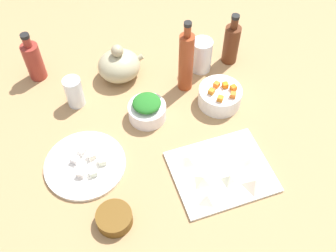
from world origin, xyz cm
name	(u,v)px	position (x,y,z in cm)	size (l,w,h in cm)	color
tabletop	(168,138)	(0.00, 0.00, 1.50)	(190.00, 190.00, 3.00)	#A78052
cutting_board	(221,172)	(11.60, -18.11, 3.50)	(29.36, 24.18, 1.00)	white
plate_tofu	(85,165)	(-27.81, -3.87, 3.60)	(25.03, 25.03, 1.20)	white
bowl_greens	(147,112)	(-4.42, 9.48, 5.76)	(12.66, 12.66, 5.51)	white
bowl_carrots	(220,96)	(21.08, 8.55, 6.23)	(14.71, 14.71, 6.47)	white
bowl_small_side	(114,218)	(-22.81, -24.49, 4.98)	(10.18, 10.18, 3.95)	brown
teapot	(119,65)	(-9.02, 30.95, 8.56)	(16.87, 14.35, 14.50)	tan
bottle_0	(231,43)	(32.42, 27.66, 11.33)	(5.75, 5.75, 20.59)	#542813
bottle_1	(186,61)	(12.11, 19.39, 15.08)	(5.07, 5.07, 28.18)	#953A1B
bottle_2	(34,60)	(-37.90, 39.64, 10.84)	(6.16, 6.16, 19.32)	maroon
drinking_glass_0	(74,92)	(-26.43, 22.46, 8.62)	(6.01, 6.01, 11.24)	white
drinking_glass_1	(201,55)	(20.58, 26.50, 9.41)	(7.47, 7.47, 12.82)	white
carrot_cube_0	(211,91)	(17.47, 8.04, 10.37)	(1.80, 1.80, 1.80)	orange
carrot_cube_1	(217,85)	(20.21, 10.50, 10.37)	(1.80, 1.80, 1.80)	orange
carrot_cube_2	(220,99)	(19.13, 4.22, 10.37)	(1.80, 1.80, 1.80)	orange
carrot_cube_3	(233,88)	(25.06, 7.46, 10.37)	(1.80, 1.80, 1.80)	orange
carrot_cube_4	(233,95)	(23.80, 4.53, 10.37)	(1.80, 1.80, 1.80)	orange
carrot_cube_5	(225,85)	(22.92, 9.40, 10.37)	(1.80, 1.80, 1.80)	orange
chopped_greens_mound	(147,103)	(-4.42, 9.48, 10.13)	(9.48, 9.26, 3.22)	#236E22
tofu_cube_0	(75,160)	(-30.46, -2.31, 5.30)	(2.20, 2.20, 2.20)	white
tofu_cube_1	(81,173)	(-29.47, -7.72, 5.30)	(2.20, 2.20, 2.20)	white
tofu_cube_2	(92,156)	(-25.31, -2.38, 5.30)	(2.20, 2.20, 2.20)	#F1E2CE
tofu_cube_3	(93,173)	(-25.85, -8.48, 5.30)	(2.20, 2.20, 2.20)	white
tofu_cube_4	(82,151)	(-27.93, 0.24, 5.30)	(2.20, 2.20, 2.20)	white
tofu_cube_5	(102,161)	(-22.46, -5.29, 5.30)	(2.20, 2.20, 2.20)	silver
dumpling_0	(230,178)	(12.43, -22.01, 5.42)	(4.08, 3.75, 2.84)	beige
dumpling_1	(255,183)	(18.90, -25.62, 5.49)	(5.57, 5.54, 2.98)	beige
dumpling_2	(203,180)	(4.78, -20.12, 5.29)	(4.88, 4.68, 2.58)	beige
dumpling_3	(250,162)	(20.54, -18.28, 5.16)	(5.07, 4.63, 2.33)	beige
dumpling_4	(189,160)	(3.00, -12.32, 5.06)	(4.01, 3.84, 2.12)	beige
dumpling_5	(207,197)	(3.99, -25.83, 5.21)	(4.99, 4.98, 2.41)	beige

